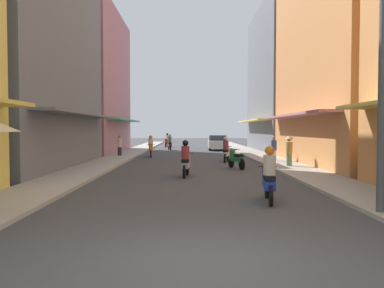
% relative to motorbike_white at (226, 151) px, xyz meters
% --- Properties ---
extents(ground_plane, '(119.76, 119.76, 0.00)m').
position_rel_motorbike_white_xyz_m(ground_plane, '(-2.13, 4.90, -0.70)').
color(ground_plane, '#424244').
extents(sidewalk_left, '(2.17, 62.43, 0.12)m').
position_rel_motorbike_white_xyz_m(sidewalk_left, '(-7.21, 4.90, -0.64)').
color(sidewalk_left, '#ADA89E').
rests_on(sidewalk_left, ground).
extents(sidewalk_right, '(2.17, 62.43, 0.12)m').
position_rel_motorbike_white_xyz_m(sidewalk_right, '(2.94, 4.90, -0.64)').
color(sidewalk_right, '#ADA89E').
rests_on(sidewalk_right, ground).
extents(building_left_mid, '(7.05, 13.05, 15.18)m').
position_rel_motorbike_white_xyz_m(building_left_mid, '(-11.29, -3.81, 6.88)').
color(building_left_mid, slate).
rests_on(building_left_mid, ground).
extents(building_left_far, '(7.05, 12.70, 12.03)m').
position_rel_motorbike_white_xyz_m(building_left_far, '(-11.29, 9.78, 5.31)').
color(building_left_far, '#B7727F').
rests_on(building_left_far, ground).
extents(building_right_mid, '(7.05, 13.24, 17.75)m').
position_rel_motorbike_white_xyz_m(building_right_mid, '(7.03, -2.20, 8.16)').
color(building_right_mid, '#D88C4C').
rests_on(building_right_mid, ground).
extents(building_right_far, '(7.05, 12.85, 13.01)m').
position_rel_motorbike_white_xyz_m(building_right_far, '(7.02, 11.57, 5.79)').
color(building_right_far, slate).
rests_on(building_right_far, ground).
extents(motorbike_white, '(0.64, 1.78, 1.58)m').
position_rel_motorbike_white_xyz_m(motorbike_white, '(0.00, 0.00, 0.00)').
color(motorbike_white, black).
rests_on(motorbike_white, ground).
extents(motorbike_red, '(0.57, 1.80, 1.58)m').
position_rel_motorbike_white_xyz_m(motorbike_red, '(-4.74, 19.84, 0.00)').
color(motorbike_red, black).
rests_on(motorbike_red, ground).
extents(motorbike_silver, '(0.55, 1.81, 1.58)m').
position_rel_motorbike_white_xyz_m(motorbike_silver, '(-2.45, -7.55, 0.00)').
color(motorbike_silver, black).
rests_on(motorbike_silver, ground).
extents(motorbike_green, '(0.75, 1.74, 0.96)m').
position_rel_motorbike_white_xyz_m(motorbike_green, '(0.10, -4.14, -0.20)').
color(motorbike_green, black).
rests_on(motorbike_green, ground).
extents(motorbike_orange, '(0.55, 1.81, 1.58)m').
position_rel_motorbike_white_xyz_m(motorbike_orange, '(-5.08, 4.28, 0.00)').
color(motorbike_orange, black).
rests_on(motorbike_orange, ground).
extents(motorbike_blue, '(0.55, 1.81, 1.58)m').
position_rel_motorbike_white_xyz_m(motorbike_blue, '(-0.11, -13.36, 0.00)').
color(motorbike_blue, black).
rests_on(motorbike_blue, ground).
extents(motorbike_maroon, '(0.60, 1.79, 1.58)m').
position_rel_motorbike_white_xyz_m(motorbike_maroon, '(-4.15, 13.63, 0.00)').
color(motorbike_maroon, black).
rests_on(motorbike_maroon, ground).
extents(parked_car, '(1.87, 4.15, 1.45)m').
position_rel_motorbike_white_xyz_m(parked_car, '(0.47, 13.67, 0.04)').
color(parked_car, silver).
rests_on(parked_car, ground).
extents(pedestrian_midway, '(0.34, 0.34, 1.61)m').
position_rel_motorbike_white_xyz_m(pedestrian_midway, '(2.84, -0.52, 0.10)').
color(pedestrian_midway, beige).
rests_on(pedestrian_midway, ground).
extents(pedestrian_crossing, '(0.34, 0.34, 1.59)m').
position_rel_motorbike_white_xyz_m(pedestrian_crossing, '(-7.33, 4.23, 0.09)').
color(pedestrian_crossing, '#262628').
rests_on(pedestrian_crossing, ground).
extents(pedestrian_far, '(0.44, 0.44, 1.69)m').
position_rel_motorbike_white_xyz_m(pedestrian_far, '(2.91, -3.89, 0.25)').
color(pedestrian_far, '#598C59').
rests_on(pedestrian_far, ground).
extents(utility_pole, '(0.20, 1.20, 6.37)m').
position_rel_motorbike_white_xyz_m(utility_pole, '(2.11, -15.23, 2.55)').
color(utility_pole, '#4C4C4F').
rests_on(utility_pole, ground).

